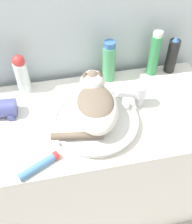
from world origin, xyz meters
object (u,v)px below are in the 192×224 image
object	(u,v)px
lotion_bottle_white	(22,74)
cat	(95,103)
faucet	(137,94)
hairspray_can_black	(172,56)
mouthwash_bottle	(109,62)
shampoo_bottle_tall	(154,54)
cream_tube	(40,166)

from	to	relation	value
lotion_bottle_white	cat	bearing A→B (deg)	-42.73
cat	faucet	bearing A→B (deg)	-69.13
faucet	hairspray_can_black	world-z (taller)	hairspray_can_black
lotion_bottle_white	mouthwash_bottle	size ratio (longest dim) A/B	0.93
shampoo_bottle_tall	cream_tube	size ratio (longest dim) A/B	1.46
hairspray_can_black	cream_tube	size ratio (longest dim) A/B	1.22
cat	cream_tube	bearing A→B (deg)	131.02
faucet	hairspray_can_black	size ratio (longest dim) A/B	0.81
faucet	hairspray_can_black	bearing A→B (deg)	-159.33
cat	mouthwash_bottle	xyz separation A→B (m)	(0.12, 0.27, -0.01)
lotion_bottle_white	mouthwash_bottle	bearing A→B (deg)	0.00
hairspray_can_black	shampoo_bottle_tall	bearing A→B (deg)	180.00
lotion_bottle_white	hairspray_can_black	world-z (taller)	lotion_bottle_white
mouthwash_bottle	shampoo_bottle_tall	size ratio (longest dim) A/B	0.90
cat	lotion_bottle_white	size ratio (longest dim) A/B	1.49
shampoo_bottle_tall	hairspray_can_black	bearing A→B (deg)	0.00
faucet	hairspray_can_black	xyz separation A→B (m)	(0.24, 0.21, 0.02)
mouthwash_bottle	cream_tube	bearing A→B (deg)	-129.57
shampoo_bottle_tall	cream_tube	world-z (taller)	shampoo_bottle_tall
faucet	mouthwash_bottle	size ratio (longest dim) A/B	0.75
mouthwash_bottle	shampoo_bottle_tall	world-z (taller)	shampoo_bottle_tall
lotion_bottle_white	mouthwash_bottle	xyz separation A→B (m)	(0.41, 0.00, 0.00)
lotion_bottle_white	mouthwash_bottle	distance (m)	0.41
cat	faucet	distance (m)	0.21
cat	faucet	size ratio (longest dim) A/B	1.86
faucet	lotion_bottle_white	size ratio (longest dim) A/B	0.80
faucet	shampoo_bottle_tall	xyz separation A→B (m)	(0.15, 0.21, 0.04)
cat	lotion_bottle_white	xyz separation A→B (m)	(-0.29, 0.27, -0.02)
faucet	lotion_bottle_white	distance (m)	0.53
hairspray_can_black	cream_tube	bearing A→B (deg)	-147.07
faucet	mouthwash_bottle	bearing A→B (deg)	-88.82
hairspray_can_black	shampoo_bottle_tall	distance (m)	0.10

